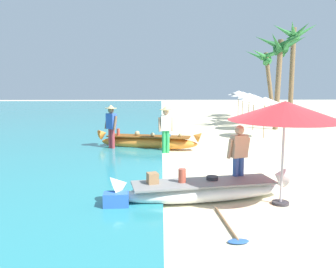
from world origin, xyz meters
The scene contains 17 objects.
ground_plane centered at (0.00, 0.00, 0.00)m, with size 80.00×80.00×0.00m, color beige.
boat_white_foreground centered at (-1.28, -1.48, 0.25)m, with size 4.10×1.46×0.74m.
boat_orange_midground centered at (-2.70, 4.49, 0.29)m, with size 4.12×1.45×0.80m.
person_vendor_hatted centered at (-2.04, 3.76, 1.00)m, with size 0.57×0.44×1.73m.
person_tourist_customer centered at (-0.41, -1.00, 0.92)m, with size 0.58×0.36×1.63m.
person_vendor_assistant centered at (-4.10, 4.24, 1.01)m, with size 0.56×0.49×1.75m.
patio_umbrella_large centered at (0.36, -1.74, 2.02)m, with size 2.36×2.36×2.23m.
parasol_row_0 centered at (2.55, 7.07, 1.75)m, with size 1.60×1.60×1.91m.
parasol_row_1 centered at (2.74, 9.70, 1.75)m, with size 1.60×1.60×1.91m.
parasol_row_2 centered at (3.09, 12.10, 1.75)m, with size 1.60×1.60×1.91m.
parasol_row_3 centered at (3.34, 14.86, 1.75)m, with size 1.60×1.60×1.91m.
parasol_row_4 centered at (3.60, 17.32, 1.75)m, with size 1.60×1.60×1.91m.
palm_tree_tall_inland centered at (4.12, 9.99, 4.13)m, with size 2.90×2.61×5.14m.
palm_tree_leaning_seaward centered at (5.37, 11.50, 4.73)m, with size 2.64×2.64×5.96m.
palm_tree_mid_cluster centered at (4.95, 15.17, 3.86)m, with size 2.70×2.56×4.88m.
cooler_box centered at (-3.14, -2.06, 0.19)m, with size 0.51×0.30×0.39m, color blue.
paddle centered at (-0.99, -3.07, 0.03)m, with size 0.38×1.62×0.05m.
Camera 1 is at (-2.21, -8.96, 2.64)m, focal length 37.53 mm.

